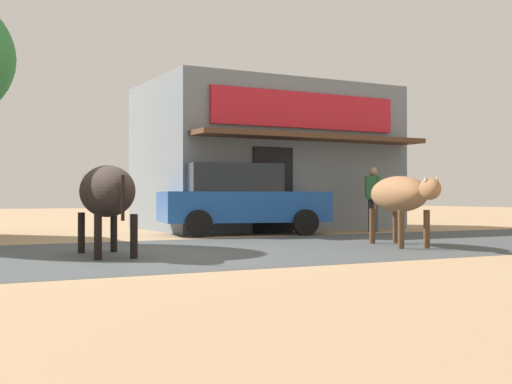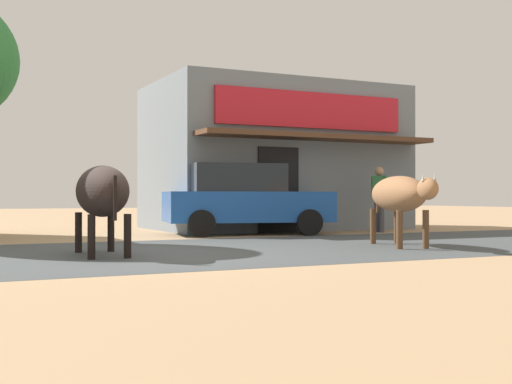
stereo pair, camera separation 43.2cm
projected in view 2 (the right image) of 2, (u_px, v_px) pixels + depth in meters
ground at (131, 253)px, 10.59m from camera, size 80.00×80.00×0.00m
asphalt_road at (131, 253)px, 10.59m from camera, size 72.00×5.71×0.00m
storefront_right_club at (274, 158)px, 18.89m from camera, size 6.60×5.05×3.92m
parked_hatchback_car at (243, 198)px, 15.89m from camera, size 4.09×2.56×1.64m
cow_near_brown at (101, 192)px, 10.30m from camera, size 0.84×2.57×1.36m
cow_far_dark at (400, 195)px, 12.06m from camera, size 1.20×2.58×1.26m
pedestrian_by_shop at (379, 194)px, 16.80m from camera, size 0.47×0.61×1.62m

